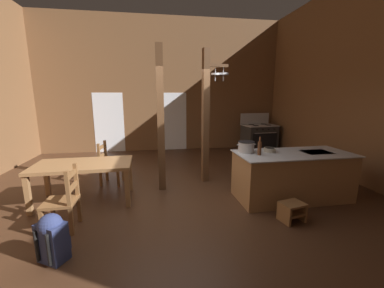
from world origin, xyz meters
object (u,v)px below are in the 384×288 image
Objects in this scene: backpack at (52,236)px; stockpot_on_counter at (246,147)px; dining_table at (84,168)px; kitchen_island at (292,176)px; stove_range at (259,137)px; bottle_tall_on_counter at (259,148)px; ladderback_chair_near_window at (109,164)px; step_stool at (292,210)px; ladderback_chair_by_post at (64,200)px; mixing_bowl_on_counter at (270,150)px.

backpack is 1.59× the size of stockpot_on_counter.
stockpot_on_counter is at bearing -5.22° from dining_table.
stove_range is at bearing 74.05° from kitchen_island.
backpack is 3.38m from bottle_tall_on_counter.
stockpot_on_counter is at bearing 167.75° from kitchen_island.
dining_table is at bearing -107.21° from ladderback_chair_near_window.
stove_range is 5.38m from ladderback_chair_near_window.
backpack reaches higher than step_stool.
kitchen_island is 1.65× the size of stove_range.
bottle_tall_on_counter is (3.16, -0.51, 0.38)m from dining_table.
stove_range is 4.29m from stockpot_on_counter.
kitchen_island is 1.26× the size of dining_table.
stove_range is at bearing 65.25° from bottle_tall_on_counter.
stockpot_on_counter reaches higher than ladderback_chair_near_window.
backpack is (0.10, -0.71, -0.14)m from ladderback_chair_by_post.
ladderback_chair_near_window is 1.00× the size of ladderback_chair_by_post.
step_stool is 0.44× the size of ladderback_chair_near_window.
dining_table reaches higher than step_stool.
dining_table is at bearing 174.78° from stockpot_on_counter.
backpack is (-0.21, -2.57, -0.14)m from ladderback_chair_near_window.
kitchen_island is 3.66× the size of backpack.
bottle_tall_on_counter is (3.19, 0.44, 0.58)m from ladderback_chair_by_post.
ladderback_chair_by_post is at bearing -91.78° from dining_table.
mixing_bowl_on_counter is at bearing 10.43° from ladderback_chair_by_post.
backpack is 3.71m from mixing_bowl_on_counter.
mixing_bowl_on_counter is at bearing 33.43° from bottle_tall_on_counter.
kitchen_island is 2.30× the size of ladderback_chair_by_post.
stockpot_on_counter is (3.01, -0.27, 0.35)m from dining_table.
step_stool is at bearing -93.17° from mixing_bowl_on_counter.
stockpot_on_counter is 1.70× the size of mixing_bowl_on_counter.
stockpot_on_counter reaches higher than kitchen_island.
stove_range is 4.12m from mixing_bowl_on_counter.
stove_range is 5.98× the size of mixing_bowl_on_counter.
dining_table is 1.70m from backpack.
bottle_tall_on_counter is (-1.84, -4.00, 0.55)m from stove_range.
ladderback_chair_by_post is (-3.44, 0.31, 0.27)m from step_stool.
ladderback_chair_near_window is 2.53× the size of stockpot_on_counter.
dining_table is 0.97m from ladderback_chair_near_window.
ladderback_chair_near_window is 2.58m from backpack.
stove_range reaches higher than mixing_bowl_on_counter.
kitchen_island is at bearing 3.90° from bottle_tall_on_counter.
dining_table is at bearing 170.79° from bottle_tall_on_counter.
step_stool is at bearing -108.54° from stove_range.
ladderback_chair_by_post reaches higher than dining_table.
ladderback_chair_near_window is at bearing 153.82° from bottle_tall_on_counter.
dining_table is at bearing 88.22° from ladderback_chair_by_post.
dining_table is at bearing 174.84° from mixing_bowl_on_counter.
ladderback_chair_near_window is at bearing 85.23° from backpack.
mixing_bowl_on_counter is 0.66× the size of bottle_tall_on_counter.
mixing_bowl_on_counter is at bearing 86.83° from step_stool.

